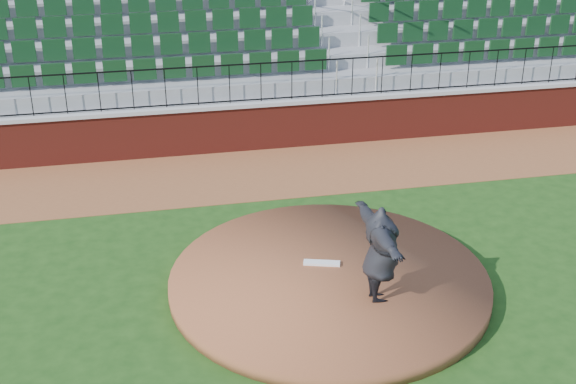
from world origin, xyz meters
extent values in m
plane|color=#1B4012|center=(0.00, 0.00, 0.00)|extent=(90.00, 90.00, 0.00)
cube|color=brown|center=(0.00, 5.40, 0.01)|extent=(34.00, 3.20, 0.01)
cube|color=maroon|center=(0.00, 7.00, 0.60)|extent=(34.00, 0.35, 1.20)
cube|color=#B7B7B7|center=(0.00, 7.00, 1.25)|extent=(34.00, 0.45, 0.10)
cube|color=maroon|center=(0.00, 12.52, 2.75)|extent=(34.00, 0.50, 5.50)
cylinder|color=brown|center=(0.47, 0.00, 0.12)|extent=(5.90, 5.90, 0.25)
cube|color=white|center=(0.43, 0.43, 0.27)|extent=(0.71, 0.36, 0.05)
imported|color=black|center=(1.13, -0.92, 1.15)|extent=(0.63, 2.23, 1.81)
camera|label=1|loc=(-2.67, -11.71, 7.74)|focal=47.94mm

